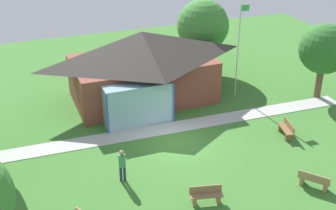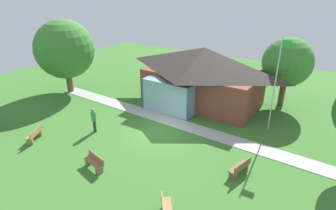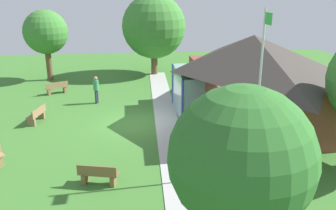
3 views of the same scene
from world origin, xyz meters
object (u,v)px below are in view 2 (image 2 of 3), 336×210
pavilion (202,75)px  visitor_strolling_lawn (94,118)px  flagpole (276,82)px  bench_front_center (94,162)px  tree_west_hedge (65,49)px  bench_front_left (35,134)px  bench_mid_right (240,168)px  tree_behind_pavilion_right (287,62)px

pavilion → visitor_strolling_lawn: bearing=-114.3°
flagpole → bench_front_center: 12.34m
tree_west_hedge → bench_front_center: bearing=-34.1°
flagpole → bench_front_left: size_ratio=4.16×
visitor_strolling_lawn → tree_west_hedge: 9.15m
pavilion → bench_front_left: (-6.26, -11.36, -2.03)m
bench_mid_right → bench_front_center: 7.91m
visitor_strolling_lawn → tree_west_hedge: size_ratio=0.27×
bench_mid_right → tree_west_hedge: size_ratio=0.24×
pavilion → tree_west_hedge: tree_west_hedge is taller
visitor_strolling_lawn → tree_behind_pavilion_right: 15.37m
pavilion → flagpole: 6.46m
bench_front_left → tree_west_hedge: tree_west_hedge is taller
bench_front_center → tree_behind_pavilion_right: 16.37m
pavilion → bench_front_left: pavilion is taller
visitor_strolling_lawn → tree_behind_pavilion_right: (9.67, 11.66, 2.59)m
pavilion → tree_behind_pavilion_right: 6.77m
visitor_strolling_lawn → pavilion: bearing=87.2°
pavilion → flagpole: bearing=-15.4°
tree_behind_pavilion_right → tree_west_hedge: (-17.24, -7.43, 0.34)m
pavilion → bench_mid_right: bearing=-51.1°
flagpole → bench_front_center: bearing=-125.4°
flagpole → tree_west_hedge: tree_west_hedge is taller
pavilion → visitor_strolling_lawn: pavilion is taller
flagpole → bench_mid_right: (0.02, -5.94, -3.09)m
bench_mid_right → tree_west_hedge: tree_west_hedge is taller
visitor_strolling_lawn → bench_front_center: bearing=-22.7°
bench_front_center → bench_front_left: size_ratio=1.02×
pavilion → bench_front_center: (-0.78, -11.43, -2.03)m
bench_mid_right → tree_behind_pavilion_right: tree_behind_pavilion_right is taller
pavilion → bench_front_left: size_ratio=6.54×
tree_west_hedge → bench_mid_right: bearing=-10.9°
bench_front_center → tree_behind_pavilion_right: size_ratio=0.28×
bench_front_left → visitor_strolling_lawn: visitor_strolling_lawn is taller
flagpole → visitor_strolling_lawn: bearing=-145.8°
tree_behind_pavilion_right → tree_west_hedge: tree_west_hedge is taller
tree_behind_pavilion_right → visitor_strolling_lawn: bearing=-129.7°
bench_front_center → flagpole: bearing=-112.0°
flagpole → tree_behind_pavilion_right: flagpole is taller
bench_front_center → tree_west_hedge: 13.30m
flagpole → tree_behind_pavilion_right: bearing=93.4°
bench_mid_right → visitor_strolling_lawn: bearing=108.9°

